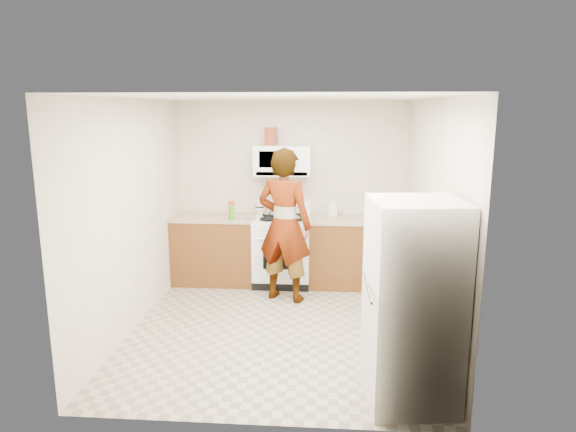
# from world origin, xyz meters

# --- Properties ---
(floor) EXTENTS (3.60, 3.60, 0.00)m
(floor) POSITION_xyz_m (0.00, 0.00, 0.00)
(floor) COLOR gray
(floor) RESTS_ON ground
(back_wall) EXTENTS (3.20, 0.02, 2.50)m
(back_wall) POSITION_xyz_m (0.00, 1.79, 1.25)
(back_wall) COLOR beige
(back_wall) RESTS_ON floor
(right_wall) EXTENTS (0.02, 3.60, 2.50)m
(right_wall) POSITION_xyz_m (1.59, 0.00, 1.25)
(right_wall) COLOR beige
(right_wall) RESTS_ON floor
(cabinet_left) EXTENTS (1.12, 0.62, 0.90)m
(cabinet_left) POSITION_xyz_m (-1.04, 1.49, 0.45)
(cabinet_left) COLOR brown
(cabinet_left) RESTS_ON floor
(counter_left) EXTENTS (1.14, 0.64, 0.03)m
(counter_left) POSITION_xyz_m (-1.04, 1.49, 0.92)
(counter_left) COLOR tan
(counter_left) RESTS_ON cabinet_left
(cabinet_right) EXTENTS (0.80, 0.62, 0.90)m
(cabinet_right) POSITION_xyz_m (0.68, 1.49, 0.45)
(cabinet_right) COLOR brown
(cabinet_right) RESTS_ON floor
(counter_right) EXTENTS (0.82, 0.64, 0.03)m
(counter_right) POSITION_xyz_m (0.68, 1.49, 0.92)
(counter_right) COLOR tan
(counter_right) RESTS_ON cabinet_right
(gas_range) EXTENTS (0.76, 0.65, 1.13)m
(gas_range) POSITION_xyz_m (-0.10, 1.48, 0.49)
(gas_range) COLOR white
(gas_range) RESTS_ON floor
(microwave) EXTENTS (0.76, 0.38, 0.40)m
(microwave) POSITION_xyz_m (-0.10, 1.61, 1.70)
(microwave) COLOR white
(microwave) RESTS_ON back_wall
(person) EXTENTS (0.82, 0.67, 1.93)m
(person) POSITION_xyz_m (-0.02, 0.88, 0.96)
(person) COLOR tan
(person) RESTS_ON floor
(fridge) EXTENTS (0.77, 0.77, 1.70)m
(fridge) POSITION_xyz_m (1.20, -1.35, 0.85)
(fridge) COLOR silver
(fridge) RESTS_ON floor
(kettle) EXTENTS (0.18, 0.18, 0.17)m
(kettle) POSITION_xyz_m (0.59, 1.72, 1.02)
(kettle) COLOR white
(kettle) RESTS_ON counter_right
(jug) EXTENTS (0.17, 0.17, 0.24)m
(jug) POSITION_xyz_m (-0.26, 1.64, 2.02)
(jug) COLOR maroon
(jug) RESTS_ON microwave
(saucepan) EXTENTS (0.20, 0.20, 0.11)m
(saucepan) POSITION_xyz_m (-0.28, 1.64, 1.01)
(saucepan) COLOR #B9B9BE
(saucepan) RESTS_ON gas_range
(tray) EXTENTS (0.29, 0.24, 0.05)m
(tray) POSITION_xyz_m (0.00, 1.36, 0.96)
(tray) COLOR white
(tray) RESTS_ON gas_range
(bottle_spray) EXTENTS (0.08, 0.08, 0.25)m
(bottle_spray) POSITION_xyz_m (-0.76, 1.31, 1.06)
(bottle_spray) COLOR red
(bottle_spray) RESTS_ON counter_left
(bottle_hot_sauce) EXTENTS (0.05, 0.05, 0.14)m
(bottle_hot_sauce) POSITION_xyz_m (-0.77, 1.37, 1.01)
(bottle_hot_sauce) COLOR #CC4916
(bottle_hot_sauce) RESTS_ON counter_left
(bottle_green_cap) EXTENTS (0.08, 0.08, 0.21)m
(bottle_green_cap) POSITION_xyz_m (-0.75, 1.29, 1.04)
(bottle_green_cap) COLOR #28921A
(bottle_green_cap) RESTS_ON counter_left
(pot_lid) EXTENTS (0.27, 0.27, 0.01)m
(pot_lid) POSITION_xyz_m (-0.56, 1.36, 0.94)
(pot_lid) COLOR silver
(pot_lid) RESTS_ON counter_left
(broom) EXTENTS (0.18, 0.24, 1.28)m
(broom) POSITION_xyz_m (1.58, 1.14, 0.65)
(broom) COLOR white
(broom) RESTS_ON floor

